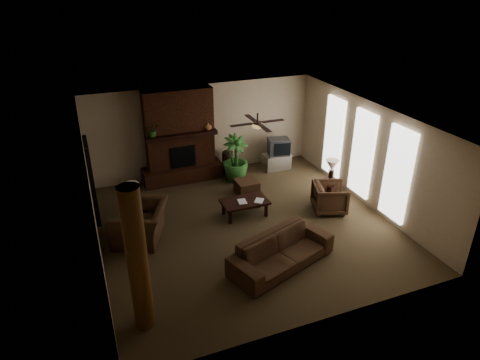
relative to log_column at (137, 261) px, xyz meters
name	(u,v)px	position (x,y,z in m)	size (l,w,h in m)	color
room_shell	(246,176)	(2.95, 2.40, 0.00)	(7.00, 7.00, 7.00)	#4A3A25
fireplace	(180,144)	(2.15, 5.62, -0.24)	(2.40, 0.70, 2.80)	#4A2313
windows	(362,154)	(6.40, 2.60, -0.05)	(0.08, 3.65, 2.35)	white
log_column	(137,261)	(0.00, 0.00, 0.00)	(0.36, 0.36, 2.80)	brown
doorway	(92,181)	(-0.49, 4.20, -0.35)	(0.10, 1.00, 2.10)	black
ceiling_fan	(257,124)	(3.35, 2.70, 1.13)	(1.35, 1.35, 0.37)	black
sofa	(282,247)	(3.07, 0.66, -0.93)	(2.41, 0.70, 0.94)	#452E1D
armchair_left	(140,217)	(0.42, 2.80, -0.82)	(1.32, 0.86, 1.15)	#452E1D
armchair_right	(330,196)	(5.30, 2.29, -0.97)	(0.83, 0.78, 0.86)	#452E1D
coffee_table	(245,203)	(3.12, 2.89, -1.03)	(1.20, 0.70, 0.43)	black
ottoman	(247,187)	(3.63, 4.00, -1.20)	(0.60, 0.60, 0.40)	#452E1D
tv_stand	(276,161)	(5.17, 5.25, -1.15)	(0.85, 0.50, 0.50)	silver
tv	(279,147)	(5.22, 5.22, -0.64)	(0.74, 0.65, 0.52)	#37373A
floor_vase	(228,160)	(3.61, 5.55, -0.97)	(0.34, 0.34, 0.77)	#30211A
floor_plant	(235,168)	(3.64, 4.95, -1.00)	(0.79, 1.41, 0.79)	#2F6227
side_table_left	(137,217)	(0.42, 3.35, -1.12)	(0.50, 0.50, 0.55)	black
lamp_left	(132,191)	(0.38, 3.39, -0.40)	(0.39, 0.39, 0.65)	black
side_table_right	(329,191)	(5.61, 2.81, -1.12)	(0.50, 0.50, 0.55)	black
lamp_right	(332,167)	(5.64, 2.82, -0.40)	(0.45, 0.45, 0.65)	black
mantel_plant	(153,131)	(1.33, 5.43, 0.32)	(0.38, 0.42, 0.33)	#2F6227
mantel_vase	(208,126)	(2.96, 5.39, 0.27)	(0.22, 0.23, 0.22)	#99633D
book_a	(238,198)	(2.92, 2.86, -0.83)	(0.22, 0.03, 0.29)	#999999
book_b	(255,196)	(3.37, 2.80, -0.82)	(0.21, 0.02, 0.29)	#999999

